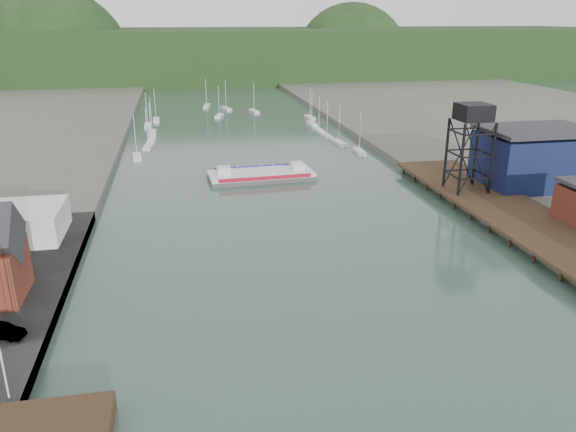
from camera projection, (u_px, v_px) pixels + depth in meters
name	position (u px, v px, depth m)	size (l,w,h in m)	color
east_pier	(514.00, 213.00, 93.63)	(14.00, 70.00, 2.45)	black
white_shed	(0.00, 224.00, 82.99)	(18.00, 12.00, 4.50)	silver
lift_tower	(473.00, 118.00, 100.66)	(6.50, 6.50, 16.00)	black
blue_shed	(535.00, 158.00, 108.10)	(20.50, 14.50, 11.30)	#0D193B
marina_sailboats	(235.00, 127.00, 173.89)	(57.71, 92.65, 0.90)	silver
distant_hills	(198.00, 58.00, 320.34)	(500.00, 120.00, 80.00)	black
chain_ferry	(261.00, 175.00, 119.55)	(22.58, 10.16, 3.18)	#4B4B4D
car_west_b	(3.00, 331.00, 57.57)	(1.56, 4.47, 1.47)	#999999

